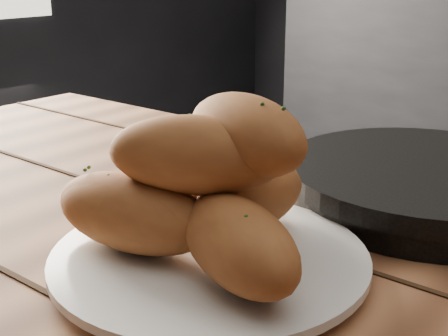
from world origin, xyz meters
TOP-DOWN VIEW (x-y plane):
  - plate at (-0.18, -0.57)m, footprint 0.28×0.28m
  - bread_rolls at (-0.19, -0.57)m, footprint 0.27×0.22m
  - skillet at (-0.09, -0.29)m, footprint 0.45×0.32m

SIDE VIEW (x-z plane):
  - plate at x=-0.18m, z-range 0.75..0.77m
  - skillet at x=-0.09m, z-range 0.75..0.80m
  - bread_rolls at x=-0.19m, z-range 0.75..0.89m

